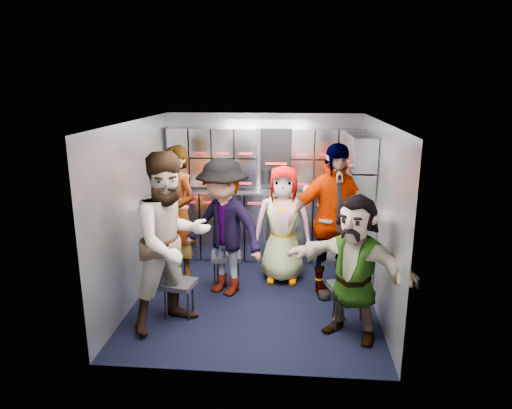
# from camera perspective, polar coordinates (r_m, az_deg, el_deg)

# --- Properties ---
(floor) EXTENTS (3.00, 3.00, 0.00)m
(floor) POSITION_cam_1_polar(r_m,az_deg,el_deg) (5.64, -0.11, -11.48)
(floor) COLOR black
(floor) RESTS_ON ground
(wall_back) EXTENTS (2.80, 0.04, 2.10)m
(wall_back) POSITION_cam_1_polar(r_m,az_deg,el_deg) (6.71, 1.00, 2.38)
(wall_back) COLOR gray
(wall_back) RESTS_ON ground
(wall_left) EXTENTS (0.04, 3.00, 2.10)m
(wall_left) POSITION_cam_1_polar(r_m,az_deg,el_deg) (5.55, -14.66, -0.80)
(wall_left) COLOR gray
(wall_left) RESTS_ON ground
(wall_right) EXTENTS (0.04, 3.00, 2.10)m
(wall_right) POSITION_cam_1_polar(r_m,az_deg,el_deg) (5.33, 15.06, -1.50)
(wall_right) COLOR gray
(wall_right) RESTS_ON ground
(ceiling) EXTENTS (2.80, 3.00, 0.02)m
(ceiling) POSITION_cam_1_polar(r_m,az_deg,el_deg) (5.07, -0.13, 10.29)
(ceiling) COLOR silver
(ceiling) RESTS_ON wall_back
(cart_bank_back) EXTENTS (2.68, 0.38, 0.99)m
(cart_bank_back) POSITION_cam_1_polar(r_m,az_deg,el_deg) (6.65, 0.85, -2.69)
(cart_bank_back) COLOR #9BA0AB
(cart_bank_back) RESTS_ON ground
(cart_bank_left) EXTENTS (0.38, 0.76, 0.99)m
(cart_bank_left) POSITION_cam_1_polar(r_m,az_deg,el_deg) (6.16, -10.77, -4.41)
(cart_bank_left) COLOR #9BA0AB
(cart_bank_left) RESTS_ON ground
(counter) EXTENTS (2.68, 0.42, 0.03)m
(counter) POSITION_cam_1_polar(r_m,az_deg,el_deg) (6.51, 0.87, 1.67)
(counter) COLOR #B0B2B7
(counter) RESTS_ON cart_bank_back
(locker_bank_back) EXTENTS (2.68, 0.28, 0.82)m
(locker_bank_back) POSITION_cam_1_polar(r_m,az_deg,el_deg) (6.48, 0.93, 5.89)
(locker_bank_back) COLOR #9BA0AB
(locker_bank_back) RESTS_ON wall_back
(locker_bank_right) EXTENTS (0.28, 1.00, 0.82)m
(locker_bank_right) POSITION_cam_1_polar(r_m,az_deg,el_deg) (5.88, 12.76, 4.58)
(locker_bank_right) COLOR #9BA0AB
(locker_bank_right) RESTS_ON wall_right
(right_cabinet) EXTENTS (0.28, 1.20, 1.00)m
(right_cabinet) POSITION_cam_1_polar(r_m,az_deg,el_deg) (6.04, 12.35, -4.87)
(right_cabinet) COLOR #9BA0AB
(right_cabinet) RESTS_ON ground
(coffee_niche) EXTENTS (0.46, 0.16, 0.84)m
(coffee_niche) POSITION_cam_1_polar(r_m,az_deg,el_deg) (6.53, 2.55, 5.77)
(coffee_niche) COLOR black
(coffee_niche) RESTS_ON wall_back
(red_latch_strip) EXTENTS (2.60, 0.02, 0.03)m
(red_latch_strip) POSITION_cam_1_polar(r_m,az_deg,el_deg) (6.35, 0.74, 0.07)
(red_latch_strip) COLOR #AA1420
(red_latch_strip) RESTS_ON cart_bank_back
(jump_seat_near_left) EXTENTS (0.40, 0.38, 0.41)m
(jump_seat_near_left) POSITION_cam_1_polar(r_m,az_deg,el_deg) (5.16, -9.67, -9.96)
(jump_seat_near_left) COLOR black
(jump_seat_near_left) RESTS_ON ground
(jump_seat_mid_left) EXTENTS (0.41, 0.39, 0.43)m
(jump_seat_mid_left) POSITION_cam_1_polar(r_m,az_deg,el_deg) (5.79, -3.73, -6.65)
(jump_seat_mid_left) COLOR black
(jump_seat_mid_left) RESTS_ON ground
(jump_seat_center) EXTENTS (0.45, 0.44, 0.42)m
(jump_seat_center) POSITION_cam_1_polar(r_m,az_deg,el_deg) (6.14, 3.36, -5.49)
(jump_seat_center) COLOR black
(jump_seat_center) RESTS_ON ground
(jump_seat_mid_right) EXTENTS (0.46, 0.45, 0.43)m
(jump_seat_mid_right) POSITION_cam_1_polar(r_m,az_deg,el_deg) (5.83, 9.14, -6.72)
(jump_seat_mid_right) COLOR black
(jump_seat_mid_right) RESTS_ON ground
(jump_seat_near_right) EXTENTS (0.49, 0.47, 0.47)m
(jump_seat_near_right) POSITION_cam_1_polar(r_m,az_deg,el_deg) (4.95, 11.67, -10.46)
(jump_seat_near_right) COLOR black
(jump_seat_near_right) RESTS_ON ground
(attendant_standing) EXTENTS (0.77, 0.72, 1.76)m
(attendant_standing) POSITION_cam_1_polar(r_m,az_deg,el_deg) (5.94, -9.85, -1.19)
(attendant_standing) COLOR black
(attendant_standing) RESTS_ON ground
(attendant_arc_a) EXTENTS (1.14, 1.14, 1.87)m
(attendant_arc_a) POSITION_cam_1_polar(r_m,az_deg,el_deg) (4.78, -10.50, -4.59)
(attendant_arc_a) COLOR black
(attendant_arc_a) RESTS_ON ground
(attendant_arc_b) EXTENTS (1.24, 1.05, 1.67)m
(attendant_arc_b) POSITION_cam_1_polar(r_m,az_deg,el_deg) (5.47, -4.09, -2.91)
(attendant_arc_b) COLOR black
(attendant_arc_b) RESTS_ON ground
(attendant_arc_c) EXTENTS (0.75, 0.49, 1.52)m
(attendant_arc_c) POSITION_cam_1_polar(r_m,az_deg,el_deg) (5.85, 3.36, -2.51)
(attendant_arc_c) COLOR black
(attendant_arc_c) RESTS_ON ground
(attendant_arc_d) EXTENTS (1.17, 0.72, 1.86)m
(attendant_arc_d) POSITION_cam_1_polar(r_m,az_deg,el_deg) (5.48, 9.51, -2.04)
(attendant_arc_d) COLOR black
(attendant_arc_d) RESTS_ON ground
(attendant_arc_e) EXTENTS (1.41, 1.08, 1.49)m
(attendant_arc_e) POSITION_cam_1_polar(r_m,az_deg,el_deg) (4.65, 12.14, -7.73)
(attendant_arc_e) COLOR black
(attendant_arc_e) RESTS_ON ground
(bottle_left) EXTENTS (0.07, 0.07, 0.27)m
(bottle_left) POSITION_cam_1_polar(r_m,az_deg,el_deg) (6.50, -4.26, 2.96)
(bottle_left) COLOR white
(bottle_left) RESTS_ON counter
(bottle_mid) EXTENTS (0.07, 0.07, 0.24)m
(bottle_mid) POSITION_cam_1_polar(r_m,az_deg,el_deg) (6.50, -4.43, 2.82)
(bottle_mid) COLOR white
(bottle_mid) RESTS_ON counter
(bottle_right) EXTENTS (0.07, 0.07, 0.26)m
(bottle_right) POSITION_cam_1_polar(r_m,az_deg,el_deg) (6.44, 9.53, 2.63)
(bottle_right) COLOR white
(bottle_right) RESTS_ON counter
(cup_left) EXTENTS (0.08, 0.08, 0.11)m
(cup_left) POSITION_cam_1_polar(r_m,az_deg,el_deg) (6.49, -3.47, 2.22)
(cup_left) COLOR beige
(cup_left) RESTS_ON counter
(cup_right) EXTENTS (0.09, 0.09, 0.11)m
(cup_right) POSITION_cam_1_polar(r_m,az_deg,el_deg) (6.42, 6.28, 2.04)
(cup_right) COLOR beige
(cup_right) RESTS_ON counter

